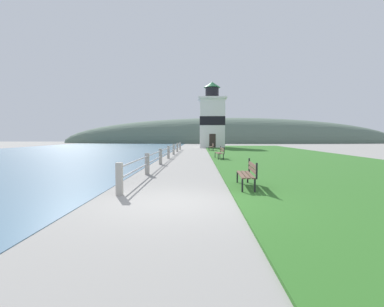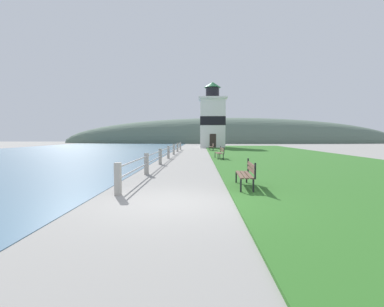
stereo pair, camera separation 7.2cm
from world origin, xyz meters
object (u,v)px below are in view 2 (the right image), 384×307
object	(u,v)px
park_bench_far	(212,146)
lighthouse	(212,119)
park_bench_midway	(220,152)
park_bench_near	(247,173)

from	to	relation	value
park_bench_far	lighthouse	xyz separation A→B (m)	(0.44, 9.91, 3.58)
park_bench_midway	lighthouse	size ratio (longest dim) A/B	0.21
park_bench_far	park_bench_near	bearing A→B (deg)	88.08
lighthouse	park_bench_midway	bearing A→B (deg)	-90.87
park_bench_midway	park_bench_far	xyz separation A→B (m)	(-0.11, 12.02, -0.00)
park_bench_midway	lighthouse	bearing A→B (deg)	-94.27
park_bench_near	lighthouse	xyz separation A→B (m)	(0.30, 34.17, 3.57)
park_bench_near	park_bench_midway	world-z (taller)	same
park_bench_midway	park_bench_far	bearing A→B (deg)	-92.89
park_bench_near	park_bench_midway	bearing A→B (deg)	-87.28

